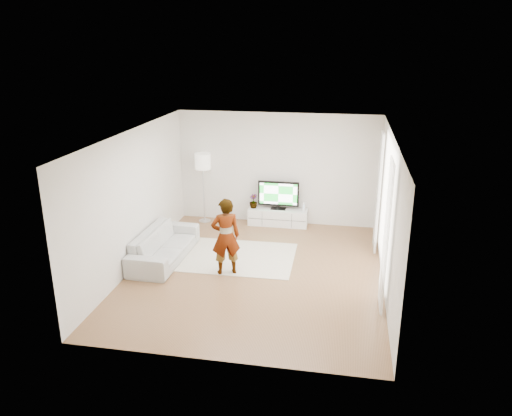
% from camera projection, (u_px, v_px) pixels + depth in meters
% --- Properties ---
extents(floor, '(6.00, 6.00, 0.00)m').
position_uv_depth(floor, '(256.00, 272.00, 10.09)').
color(floor, olive).
rests_on(floor, ground).
extents(ceiling, '(6.00, 6.00, 0.00)m').
position_uv_depth(ceiling, '(256.00, 135.00, 9.19)').
color(ceiling, white).
rests_on(ceiling, wall_back).
extents(wall_left, '(0.02, 6.00, 2.80)m').
position_uv_depth(wall_left, '(134.00, 199.00, 10.07)').
color(wall_left, silver).
rests_on(wall_left, floor).
extents(wall_right, '(0.02, 6.00, 2.80)m').
position_uv_depth(wall_right, '(388.00, 214.00, 9.21)').
color(wall_right, silver).
rests_on(wall_right, floor).
extents(wall_back, '(5.00, 0.02, 2.80)m').
position_uv_depth(wall_back, '(277.00, 169.00, 12.43)').
color(wall_back, silver).
rests_on(wall_back, floor).
extents(wall_front, '(5.00, 0.02, 2.80)m').
position_uv_depth(wall_front, '(216.00, 275.00, 6.84)').
color(wall_front, silver).
rests_on(wall_front, floor).
extents(window, '(0.01, 2.60, 2.50)m').
position_uv_depth(window, '(386.00, 206.00, 9.48)').
color(window, white).
rests_on(window, wall_right).
extents(curtain_near, '(0.04, 0.70, 2.60)m').
position_uv_depth(curtain_near, '(386.00, 236.00, 8.31)').
color(curtain_near, white).
rests_on(curtain_near, floor).
extents(curtain_far, '(0.04, 0.70, 2.60)m').
position_uv_depth(curtain_far, '(378.00, 192.00, 10.73)').
color(curtain_far, white).
rests_on(curtain_far, floor).
extents(media_console, '(1.49, 0.42, 0.42)m').
position_uv_depth(media_console, '(278.00, 217.00, 12.59)').
color(media_console, white).
rests_on(media_console, floor).
extents(television, '(1.03, 0.20, 0.71)m').
position_uv_depth(television, '(278.00, 194.00, 12.42)').
color(television, black).
rests_on(television, media_console).
extents(game_console, '(0.05, 0.16, 0.21)m').
position_uv_depth(game_console, '(304.00, 207.00, 12.37)').
color(game_console, white).
rests_on(game_console, media_console).
extents(potted_plant, '(0.26, 0.26, 0.36)m').
position_uv_depth(potted_plant, '(253.00, 201.00, 12.57)').
color(potted_plant, '#3F7238').
rests_on(potted_plant, media_console).
extents(rug, '(2.58, 1.87, 0.01)m').
position_uv_depth(rug, '(234.00, 257.00, 10.79)').
color(rug, beige).
rests_on(rug, floor).
extents(player, '(0.67, 0.57, 1.56)m').
position_uv_depth(player, '(226.00, 236.00, 9.78)').
color(player, '#334772').
rests_on(player, rug).
extents(sofa, '(0.91, 2.22, 0.64)m').
position_uv_depth(sofa, '(164.00, 245.00, 10.58)').
color(sofa, silver).
rests_on(sofa, floor).
extents(floor_lamp, '(0.40, 0.40, 1.78)m').
position_uv_depth(floor_lamp, '(203.00, 164.00, 12.43)').
color(floor_lamp, silver).
rests_on(floor_lamp, floor).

